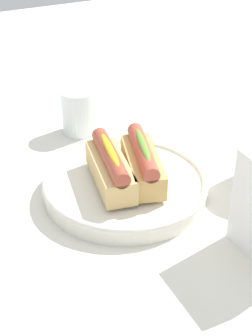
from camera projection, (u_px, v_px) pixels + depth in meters
name	position (u px, v px, depth m)	size (l,w,h in m)	color
ground_plane	(134.00, 192.00, 0.87)	(2.40, 2.40, 0.00)	silver
serving_bowl	(126.00, 186.00, 0.85)	(0.27, 0.27, 0.03)	silver
hotdog_front	(109.00, 166.00, 0.82)	(0.16, 0.08, 0.06)	#DBB270
hotdog_back	(143.00, 162.00, 0.83)	(0.16, 0.09, 0.06)	tan
water_glass	(77.00, 115.00, 1.02)	(0.07, 0.07, 0.09)	white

